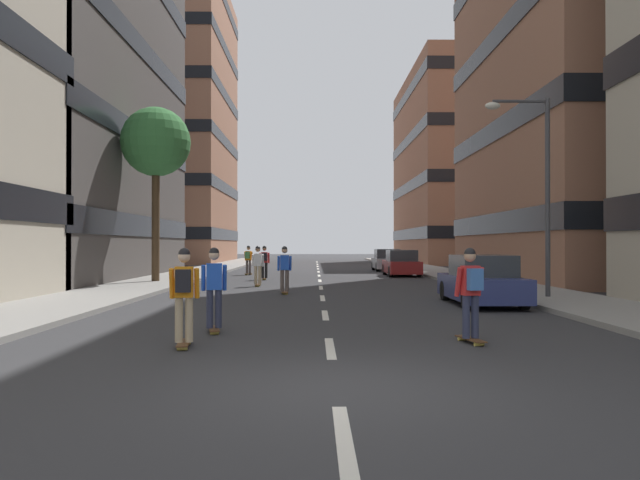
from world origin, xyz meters
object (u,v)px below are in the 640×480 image
object	(u,v)px
skater_4	(258,264)
skater_2	(285,268)
parked_car_near	(401,264)
skater_0	(214,285)
parked_car_mid	(387,261)
streetlamp_right	(536,174)
parked_car_far	(482,282)
skater_1	(184,291)
skater_5	(248,258)
skater_3	(264,260)
street_tree_near	(156,143)
skater_6	(471,289)

from	to	relation	value
skater_4	skater_2	bearing A→B (deg)	-71.58
parked_car_near	skater_0	xyz separation A→B (m)	(-7.20, -22.75, 0.29)
parked_car_mid	streetlamp_right	size ratio (longest dim) A/B	0.68
parked_car_mid	skater_2	distance (m)	21.01
parked_car_far	skater_4	bearing A→B (deg)	132.65
skater_1	skater_5	xyz separation A→B (m)	(-1.66, 25.77, 0.00)
parked_car_near	skater_2	xyz separation A→B (m)	(-6.21, -12.94, 0.29)
streetlamp_right	skater_2	xyz separation A→B (m)	(-8.39, 2.76, -3.15)
skater_3	skater_2	bearing A→B (deg)	-80.63
parked_car_near	street_tree_near	bearing A→B (deg)	-150.41
skater_0	skater_5	distance (m)	23.99
skater_0	skater_2	size ratio (longest dim) A/B	1.00
parked_car_mid	skater_6	size ratio (longest dim) A/B	2.47
skater_6	skater_0	bearing A→B (deg)	163.81
street_tree_near	skater_6	size ratio (longest dim) A/B	4.57
parked_car_near	skater_5	distance (m)	9.18
street_tree_near	skater_4	bearing A→B (deg)	-18.82
skater_1	street_tree_near	bearing A→B (deg)	106.23
parked_car_near	skater_6	world-z (taller)	skater_6
skater_5	skater_1	bearing A→B (deg)	-86.30
streetlamp_right	skater_1	xyz separation A→B (m)	(-9.61, -8.90, -3.12)
skater_0	skater_2	bearing A→B (deg)	84.22
parked_car_far	skater_6	distance (m)	7.50
parked_car_near	skater_1	world-z (taller)	skater_1
parked_car_near	skater_1	bearing A→B (deg)	-106.80
skater_2	skater_6	xyz separation A→B (m)	(4.02, -11.26, 0.03)
parked_car_mid	streetlamp_right	bearing A→B (deg)	-84.55
skater_0	skater_6	size ratio (longest dim) A/B	1.00
streetlamp_right	skater_3	xyz separation A→B (m)	(-9.88, 11.84, -3.12)
skater_0	skater_6	world-z (taller)	same
parked_car_near	parked_car_mid	bearing A→B (deg)	90.00
street_tree_near	skater_2	world-z (taller)	street_tree_near
streetlamp_right	skater_1	distance (m)	13.47
parked_car_mid	skater_1	size ratio (longest dim) A/B	2.47
skater_3	skater_6	world-z (taller)	same
parked_car_mid	skater_3	distance (m)	13.42
skater_3	skater_4	world-z (taller)	same
skater_6	parked_car_far	bearing A→B (deg)	73.03
skater_0	skater_1	xyz separation A→B (m)	(-0.23, -1.86, 0.03)
street_tree_near	skater_0	bearing A→B (deg)	-71.21
streetlamp_right	skater_3	bearing A→B (deg)	129.86
skater_1	skater_0	bearing A→B (deg)	82.98
parked_car_mid	skater_4	size ratio (longest dim) A/B	2.47
parked_car_far	skater_4	size ratio (longest dim) A/B	2.47
parked_car_far	skater_3	world-z (taller)	skater_3
skater_3	street_tree_near	bearing A→B (deg)	-146.01
parked_car_far	street_tree_near	size ratio (longest dim) A/B	0.54
skater_0	skater_5	size ratio (longest dim) A/B	1.00
parked_car_mid	skater_1	xyz separation A→B (m)	(-7.43, -31.73, 0.32)
skater_1	skater_3	distance (m)	20.75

